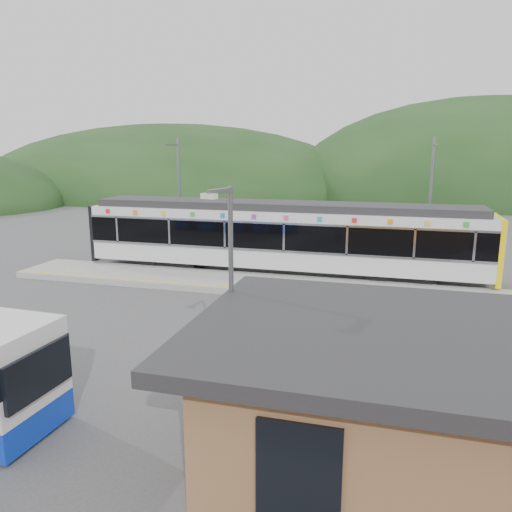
# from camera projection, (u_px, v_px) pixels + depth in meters

# --- Properties ---
(ground) EXTENTS (120.00, 120.00, 0.00)m
(ground) POSITION_uv_depth(u_px,v_px,m) (254.00, 310.00, 20.22)
(ground) COLOR #4C4C4F
(ground) RESTS_ON ground
(hills) EXTENTS (146.00, 149.00, 26.00)m
(hills) POSITION_uv_depth(u_px,v_px,m) (410.00, 287.00, 23.57)
(hills) COLOR #1E3D19
(hills) RESTS_ON ground
(platform) EXTENTS (26.00, 3.20, 0.30)m
(platform) POSITION_uv_depth(u_px,v_px,m) (273.00, 285.00, 23.29)
(platform) COLOR #9E9E99
(platform) RESTS_ON ground
(yellow_line) EXTENTS (26.00, 0.10, 0.01)m
(yellow_line) POSITION_uv_depth(u_px,v_px,m) (266.00, 290.00, 22.03)
(yellow_line) COLOR yellow
(yellow_line) RESTS_ON platform
(train) EXTENTS (20.44, 3.01, 3.74)m
(train) POSITION_uv_depth(u_px,v_px,m) (281.00, 235.00, 25.50)
(train) COLOR black
(train) RESTS_ON ground
(catenary_mast_west) EXTENTS (0.18, 1.80, 7.00)m
(catenary_mast_west) POSITION_uv_depth(u_px,v_px,m) (179.00, 196.00, 29.34)
(catenary_mast_west) COLOR slate
(catenary_mast_west) RESTS_ON ground
(catenary_mast_east) EXTENTS (0.18, 1.80, 7.00)m
(catenary_mast_east) POSITION_uv_depth(u_px,v_px,m) (430.00, 203.00, 25.67)
(catenary_mast_east) COLOR slate
(catenary_mast_east) RESTS_ON ground
(station_shelter) EXTENTS (9.20, 6.20, 3.00)m
(station_shelter) POSITION_uv_depth(u_px,v_px,m) (422.00, 400.00, 9.84)
(station_shelter) COLOR olive
(station_shelter) RESTS_ON ground
(lamp_post) EXTENTS (0.38, 1.03, 5.56)m
(lamp_post) POSITION_uv_depth(u_px,v_px,m) (230.00, 280.00, 11.99)
(lamp_post) COLOR slate
(lamp_post) RESTS_ON ground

